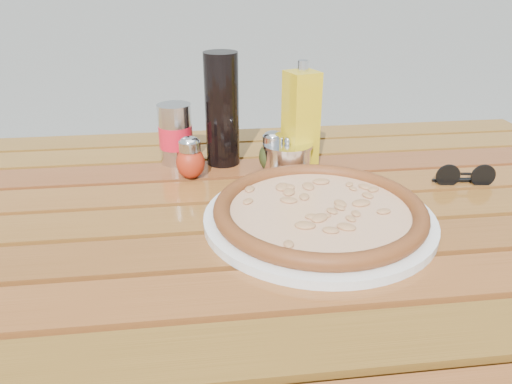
{
  "coord_description": "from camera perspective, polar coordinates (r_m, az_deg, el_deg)",
  "views": [
    {
      "loc": [
        -0.09,
        -0.71,
        1.12
      ],
      "look_at": [
        0.0,
        0.02,
        0.78
      ],
      "focal_mm": 35.0,
      "sensor_mm": 36.0,
      "label": 1
    }
  ],
  "objects": [
    {
      "name": "dark_bottle",
      "position": [
        0.98,
        -3.91,
        9.36
      ],
      "size": [
        0.08,
        0.08,
        0.22
      ],
      "primitive_type": "cylinder",
      "rotation": [
        0.0,
        0.0,
        0.22
      ],
      "color": "black",
      "rests_on": "table"
    },
    {
      "name": "soda_can",
      "position": [
        1.01,
        -9.17,
        6.51
      ],
      "size": [
        0.08,
        0.08,
        0.12
      ],
      "rotation": [
        0.0,
        0.0,
        -0.17
      ],
      "color": "silver",
      "rests_on": "table"
    },
    {
      "name": "pepper_shaker",
      "position": [
        0.94,
        -7.52,
        3.81
      ],
      "size": [
        0.06,
        0.06,
        0.08
      ],
      "rotation": [
        0.0,
        0.0,
        0.17
      ],
      "color": "red",
      "rests_on": "table"
    },
    {
      "name": "plate",
      "position": [
        0.79,
        7.19,
        -3.03
      ],
      "size": [
        0.41,
        0.41,
        0.01
      ],
      "primitive_type": "cylinder",
      "rotation": [
        0.0,
        0.0,
        -0.14
      ],
      "color": "white",
      "rests_on": "table"
    },
    {
      "name": "olive_oil_cruet",
      "position": [
        0.96,
        5.13,
        8.11
      ],
      "size": [
        0.07,
        0.07,
        0.21
      ],
      "rotation": [
        0.0,
        0.0,
        0.34
      ],
      "color": "gold",
      "rests_on": "table"
    },
    {
      "name": "oregano_shaker",
      "position": [
        0.96,
        1.93,
        4.54
      ],
      "size": [
        0.07,
        0.07,
        0.08
      ],
      "rotation": [
        0.0,
        0.0,
        -0.31
      ],
      "color": "#38421A",
      "rests_on": "table"
    },
    {
      "name": "pizza",
      "position": [
        0.78,
        7.25,
        -2.01
      ],
      "size": [
        0.42,
        0.42,
        0.03
      ],
      "rotation": [
        0.0,
        0.0,
        -0.34
      ],
      "color": "#FBDCB3",
      "rests_on": "plate"
    },
    {
      "name": "parmesan_tin",
      "position": [
        0.96,
        3.6,
        3.97
      ],
      "size": [
        0.11,
        0.11,
        0.07
      ],
      "rotation": [
        0.0,
        0.0,
        0.18
      ],
      "color": "white",
      "rests_on": "table"
    },
    {
      "name": "table",
      "position": [
        0.85,
        0.17,
        -7.07
      ],
      "size": [
        1.4,
        0.9,
        0.75
      ],
      "color": "#3C230D",
      "rests_on": "ground"
    },
    {
      "name": "sunglasses",
      "position": [
        0.99,
        22.75,
        1.64
      ],
      "size": [
        0.11,
        0.03,
        0.04
      ],
      "rotation": [
        0.0,
        0.0,
        -0.13
      ],
      "color": "black",
      "rests_on": "table"
    }
  ]
}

